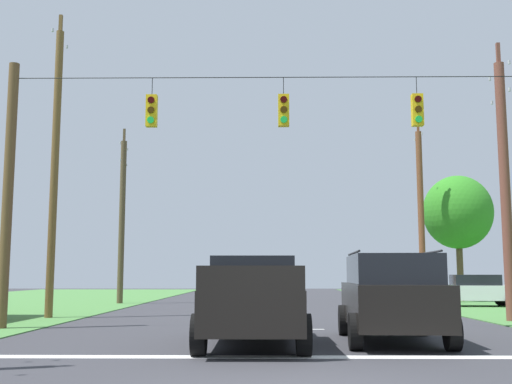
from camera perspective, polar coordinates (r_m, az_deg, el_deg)
name	(u,v)px	position (r m, az deg, el deg)	size (l,w,h in m)	color
stop_bar_stripe	(288,357)	(12.23, 2.91, -14.67)	(12.88, 0.45, 0.01)	white
lane_dash_0	(280,329)	(18.20, 2.17, -12.29)	(0.15, 2.50, 0.01)	white
lane_dash_1	(275,314)	(24.90, 1.77, -10.98)	(0.15, 2.50, 0.01)	white
lane_dash_2	(273,306)	(30.81, 1.57, -10.30)	(0.15, 2.50, 0.01)	white
overhead_signal_span	(277,180)	(18.25, 1.93, 1.10)	(15.88, 0.31, 7.78)	brown
pickup_truck	(252,300)	(14.18, -0.32, -9.78)	(2.31, 5.41, 1.95)	black
suv_black	(391,295)	(15.00, 12.14, -9.13)	(2.43, 4.90, 2.05)	black
distant_car_crossing_white	(475,290)	(32.16, 19.22, -8.38)	(4.45, 2.33, 1.52)	silver
utility_pole_mid_right	(505,183)	(22.78, 21.58, 0.80)	(0.34, 1.87, 9.49)	brown
utility_pole_far_right	(421,214)	(35.25, 14.69, -1.91)	(0.33, 1.73, 9.96)	brown
utility_pole_mid_left	(55,166)	(23.99, -17.74, 2.27)	(0.28, 1.74, 11.17)	brown
utility_pole_far_left	(122,217)	(34.43, -12.02, -2.20)	(0.32, 1.81, 9.39)	brown
tree_roadside_far_right	(458,213)	(38.00, 17.78, -1.78)	(3.94, 3.94, 7.19)	brown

